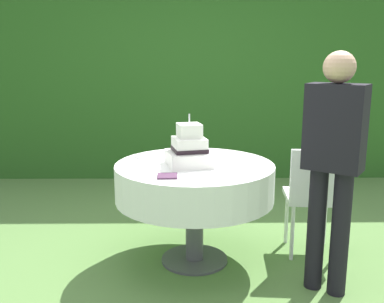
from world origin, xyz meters
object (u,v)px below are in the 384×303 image
(serving_plate_left, at_px, (142,157))
(garden_chair, at_px, (314,191))
(wedding_cake, at_px, (190,150))
(napkin_stack, at_px, (167,176))
(serving_plate_near, at_px, (164,157))
(cake_table, at_px, (195,182))
(standing_person, at_px, (333,158))
(serving_plate_far, at_px, (238,158))

(serving_plate_left, height_order, garden_chair, garden_chair)
(wedding_cake, xyz_separation_m, garden_chair, (0.96, 0.11, -0.35))
(serving_plate_left, distance_m, napkin_stack, 0.62)
(wedding_cake, xyz_separation_m, napkin_stack, (-0.15, -0.31, -0.11))
(serving_plate_near, bearing_deg, cake_table, -42.47)
(cake_table, bearing_deg, standing_person, -27.02)
(serving_plate_near, height_order, serving_plate_left, same)
(serving_plate_near, bearing_deg, standing_person, -30.82)
(serving_plate_near, xyz_separation_m, serving_plate_left, (-0.17, 0.00, 0.00))
(napkin_stack, bearing_deg, serving_plate_near, 95.03)
(napkin_stack, bearing_deg, cake_table, 62.12)
(wedding_cake, distance_m, serving_plate_left, 0.47)
(napkin_stack, relative_size, standing_person, 0.08)
(cake_table, xyz_separation_m, wedding_cake, (-0.04, -0.04, 0.26))
(cake_table, distance_m, standing_person, 1.03)
(serving_plate_left, relative_size, napkin_stack, 0.91)
(serving_plate_near, relative_size, napkin_stack, 0.98)
(wedding_cake, xyz_separation_m, serving_plate_far, (0.38, 0.20, -0.11))
(serving_plate_left, xyz_separation_m, napkin_stack, (0.22, -0.58, 0.00))
(wedding_cake, distance_m, napkin_stack, 0.36)
(cake_table, xyz_separation_m, serving_plate_left, (-0.41, 0.22, 0.15))
(serving_plate_far, height_order, napkin_stack, same)
(garden_chair, distance_m, standing_person, 0.65)
(wedding_cake, distance_m, serving_plate_far, 0.45)
(cake_table, bearing_deg, napkin_stack, -117.88)
(serving_plate_far, height_order, serving_plate_left, same)
(wedding_cake, distance_m, serving_plate_near, 0.35)
(standing_person, bearing_deg, serving_plate_left, 152.60)
(serving_plate_left, bearing_deg, wedding_cake, -35.03)
(napkin_stack, distance_m, standing_person, 1.08)
(cake_table, xyz_separation_m, napkin_stack, (-0.19, -0.36, 0.15))
(wedding_cake, bearing_deg, standing_person, -23.94)
(serving_plate_left, xyz_separation_m, standing_person, (1.29, -0.67, 0.14))
(cake_table, relative_size, wedding_cake, 3.11)
(standing_person, bearing_deg, napkin_stack, 175.00)
(serving_plate_left, bearing_deg, standing_person, -27.40)
(serving_plate_far, distance_m, standing_person, 0.83)
(serving_plate_left, relative_size, standing_person, 0.08)
(standing_person, bearing_deg, cake_table, 152.98)
(wedding_cake, xyz_separation_m, serving_plate_left, (-0.37, 0.26, -0.11))
(wedding_cake, xyz_separation_m, standing_person, (0.92, -0.41, 0.04))
(serving_plate_near, relative_size, standing_person, 0.08)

